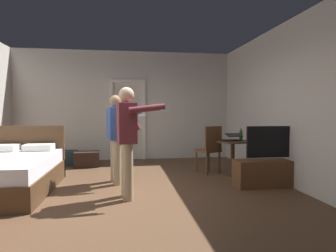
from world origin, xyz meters
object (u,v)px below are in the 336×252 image
(wooden_chair, at_px, (210,147))
(laptop, at_px, (232,138))
(bed, at_px, (7,173))
(person_striped_shirt, at_px, (116,132))
(bottle_on_table, at_px, (241,136))
(person_blue_shirt, at_px, (128,135))
(tv_flatscreen, at_px, (271,170))
(suitcase_dark, at_px, (66,158))
(side_table, at_px, (233,151))
(suitcase_small, at_px, (87,159))

(wooden_chair, bearing_deg, laptop, -29.03)
(bed, height_order, person_striped_shirt, person_striped_shirt)
(bottle_on_table, height_order, person_blue_shirt, person_blue_shirt)
(tv_flatscreen, height_order, suitcase_dark, tv_flatscreen)
(bottle_on_table, xyz_separation_m, person_striped_shirt, (-2.47, -0.25, 0.12))
(bottle_on_table, height_order, suitcase_dark, bottle_on_table)
(side_table, bearing_deg, bed, -170.86)
(bottle_on_table, height_order, wooden_chair, wooden_chair)
(wooden_chair, relative_size, suitcase_dark, 2.02)
(wooden_chair, height_order, person_blue_shirt, person_blue_shirt)
(side_table, bearing_deg, suitcase_small, 157.04)
(side_table, distance_m, person_striped_shirt, 2.39)
(side_table, relative_size, suitcase_dark, 1.43)
(tv_flatscreen, bearing_deg, side_table, 110.02)
(bottle_on_table, distance_m, wooden_chair, 0.67)
(suitcase_dark, bearing_deg, bottle_on_table, -19.16)
(bed, xyz_separation_m, wooden_chair, (3.64, 0.83, 0.24))
(side_table, xyz_separation_m, person_striped_shirt, (-2.33, -0.33, 0.44))
(tv_flatscreen, distance_m, side_table, 1.02)
(laptop, distance_m, suitcase_dark, 3.93)
(bottle_on_table, height_order, suitcase_small, bottle_on_table)
(laptop, relative_size, suitcase_small, 0.62)
(bottle_on_table, distance_m, suitcase_dark, 4.11)
(bed, height_order, wooden_chair, bed)
(tv_flatscreen, relative_size, bottle_on_table, 5.18)
(bed, bearing_deg, side_table, 9.14)
(wooden_chair, distance_m, person_blue_shirt, 2.27)
(side_table, bearing_deg, tv_flatscreen, -69.98)
(tv_flatscreen, relative_size, wooden_chair, 1.30)
(person_blue_shirt, bearing_deg, suitcase_small, 110.07)
(bed, relative_size, wooden_chair, 2.12)
(side_table, distance_m, suitcase_small, 3.34)
(tv_flatscreen, distance_m, suitcase_small, 4.08)
(bed, distance_m, tv_flatscreen, 4.41)
(tv_flatscreen, xyz_separation_m, person_striped_shirt, (-2.67, 0.61, 0.63))
(person_striped_shirt, bearing_deg, side_table, 8.03)
(side_table, height_order, suitcase_dark, side_table)
(suitcase_small, bearing_deg, person_blue_shirt, -76.16)
(side_table, xyz_separation_m, person_blue_shirt, (-2.13, -1.27, 0.47))
(person_striped_shirt, xyz_separation_m, suitcase_dark, (-1.25, 1.89, -0.75))
(wooden_chair, bearing_deg, bed, -167.17)
(bed, xyz_separation_m, bottle_on_table, (4.20, 0.57, 0.50))
(tv_flatscreen, xyz_separation_m, suitcase_dark, (-3.92, 2.50, -0.11))
(laptop, xyz_separation_m, suitcase_dark, (-3.55, 1.60, -0.58))
(laptop, height_order, suitcase_dark, laptop)
(bottle_on_table, distance_m, suitcase_small, 3.55)
(wooden_chair, bearing_deg, side_table, -22.64)
(side_table, distance_m, suitcase_dark, 3.91)
(bed, relative_size, person_striped_shirt, 1.32)
(tv_flatscreen, height_order, side_table, tv_flatscreen)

